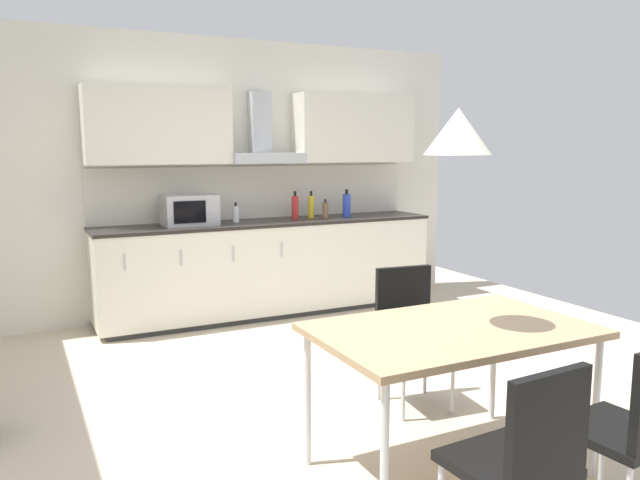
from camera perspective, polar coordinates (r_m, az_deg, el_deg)
ground_plane at (r=3.97m, az=-0.26°, el=-15.93°), size 7.22×8.00×0.02m
wall_back at (r=6.18m, az=-11.54°, el=5.58°), size 5.77×0.10×2.67m
kitchen_counter at (r=6.15m, az=-4.61°, el=-2.47°), size 3.33×0.63×0.92m
backsplash_tile at (r=6.33m, az=-5.67°, el=4.38°), size 3.31×0.02×0.52m
upper_wall_cabinets at (r=6.17m, az=-5.23°, el=10.10°), size 3.31×0.40×0.69m
microwave at (r=5.82m, az=-11.86°, el=2.69°), size 0.48×0.35×0.28m
bottle_red at (r=6.23m, az=-2.29°, el=3.04°), size 0.07×0.07×0.28m
bottle_brown at (r=6.28m, az=0.49°, el=2.75°), size 0.06×0.06×0.19m
bottle_yellow at (r=6.31m, az=-0.81°, el=3.10°), size 0.06×0.06×0.27m
bottle_blue at (r=6.43m, az=2.45°, el=3.22°), size 0.08×0.08×0.28m
bottle_white at (r=5.98m, az=-7.71°, el=2.38°), size 0.06×0.06×0.19m
dining_table at (r=3.19m, az=11.93°, el=-8.62°), size 1.35×0.85×0.75m
chair_far_right at (r=4.04m, az=8.22°, el=-7.40°), size 0.44×0.44×0.87m
chair_near_right at (r=2.94m, az=26.99°, el=-14.47°), size 0.43×0.43×0.87m
chair_near_left at (r=2.50m, az=18.18°, el=-18.01°), size 0.42×0.42×0.87m
pendant_lamp at (r=3.05m, az=12.51°, el=9.67°), size 0.32×0.32×0.22m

